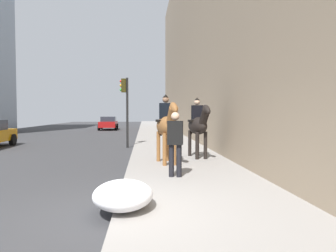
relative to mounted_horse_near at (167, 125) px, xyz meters
name	(u,v)px	position (x,y,z in m)	size (l,w,h in m)	color
sidewalk_slab	(216,211)	(-4.76, -0.52, -1.34)	(120.00, 3.58, 0.12)	gray
mounted_horse_near	(167,125)	(0.00, 0.00, 0.00)	(2.14, 0.81, 2.30)	brown
mounted_horse_far	(198,125)	(1.23, -1.28, -0.03)	(2.15, 0.77, 2.26)	black
pedestrian_greeting	(175,140)	(-2.12, -0.07, -0.30)	(0.33, 0.44, 1.70)	black
car_near_lane	(108,123)	(23.24, 4.60, -0.64)	(4.25, 2.03, 1.44)	maroon
traffic_light_near_curb	(125,101)	(5.81, 1.70, 1.04)	(0.20, 0.44, 3.62)	black
snow_pile_near	(123,195)	(-4.65, 1.12, -1.04)	(1.37, 1.05, 0.47)	white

